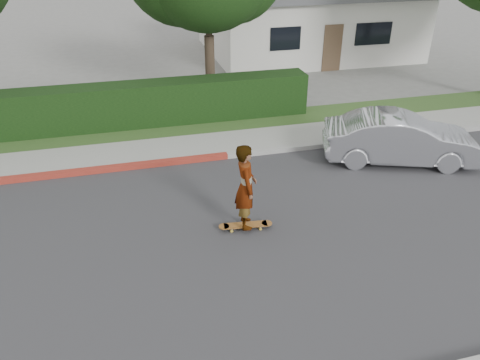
# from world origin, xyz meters

# --- Properties ---
(ground) EXTENTS (120.00, 120.00, 0.00)m
(ground) POSITION_xyz_m (0.00, 0.00, 0.00)
(ground) COLOR slate
(ground) RESTS_ON ground
(road) EXTENTS (60.00, 8.00, 0.01)m
(road) POSITION_xyz_m (0.00, 0.00, 0.01)
(road) COLOR #2D2D30
(road) RESTS_ON ground
(curb_far) EXTENTS (60.00, 0.20, 0.15)m
(curb_far) POSITION_xyz_m (0.00, 4.10, 0.07)
(curb_far) COLOR #9E9E99
(curb_far) RESTS_ON ground
(curb_red_section) EXTENTS (12.00, 0.21, 0.15)m
(curb_red_section) POSITION_xyz_m (-5.00, 4.10, 0.08)
(curb_red_section) COLOR maroon
(curb_red_section) RESTS_ON ground
(sidewalk_far) EXTENTS (60.00, 1.60, 0.12)m
(sidewalk_far) POSITION_xyz_m (0.00, 5.00, 0.06)
(sidewalk_far) COLOR gray
(sidewalk_far) RESTS_ON ground
(planting_strip) EXTENTS (60.00, 1.60, 0.10)m
(planting_strip) POSITION_xyz_m (0.00, 6.60, 0.05)
(planting_strip) COLOR #2D4C1E
(planting_strip) RESTS_ON ground
(hedge) EXTENTS (15.00, 1.00, 1.50)m
(hedge) POSITION_xyz_m (-3.00, 7.20, 0.75)
(hedge) COLOR black
(hedge) RESTS_ON ground
(house) EXTENTS (10.60, 8.60, 4.30)m
(house) POSITION_xyz_m (8.00, 16.00, 2.10)
(house) COLOR beige
(house) RESTS_ON ground
(skateboard) EXTENTS (1.23, 0.38, 0.11)m
(skateboard) POSITION_xyz_m (0.58, 0.43, 0.11)
(skateboard) COLOR gold
(skateboard) RESTS_ON ground
(skateboarder) EXTENTS (0.54, 0.76, 1.96)m
(skateboarder) POSITION_xyz_m (0.58, 0.43, 1.10)
(skateboarder) COLOR white
(skateboarder) RESTS_ON skateboard
(car_silver) EXTENTS (4.53, 2.83, 1.41)m
(car_silver) POSITION_xyz_m (5.73, 2.68, 0.70)
(car_silver) COLOR silver
(car_silver) RESTS_ON ground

